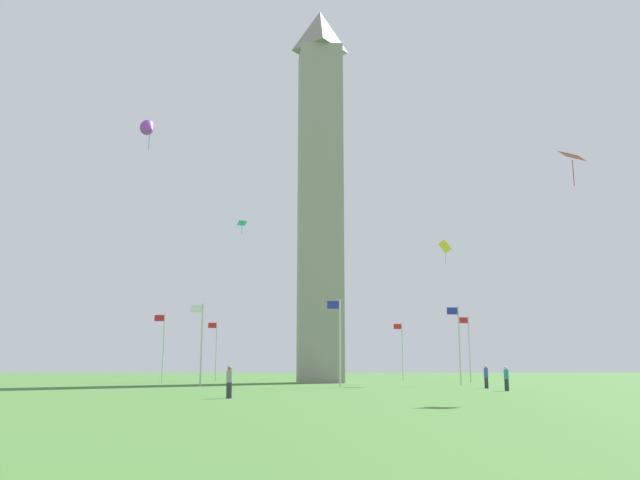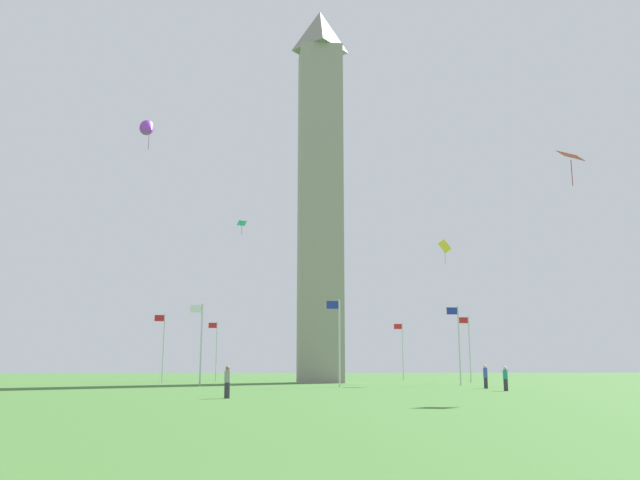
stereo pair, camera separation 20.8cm
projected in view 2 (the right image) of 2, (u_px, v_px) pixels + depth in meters
The scene contains 17 objects.
ground_plane at pixel (320, 383), 68.18m from camera, with size 260.00×260.00×0.00m, color #3D6B2D.
obelisk_monument at pixel (320, 187), 72.27m from camera, with size 4.68×4.68×42.55m.
flagpole_n at pixel (163, 344), 67.37m from camera, with size 1.12×0.14×7.07m.
flagpole_ne at pixel (200, 340), 56.59m from camera, with size 1.12×0.14×7.07m.
flagpole_e at pixel (339, 338), 53.04m from camera, with size 1.12×0.14×7.07m.
flagpole_se at pixel (458, 341), 58.79m from camera, with size 1.12×0.14×7.07m.
flagpole_s at pixel (469, 345), 70.48m from camera, with size 1.12×0.14×7.07m.
flagpole_sw at pixel (402, 348), 81.26m from camera, with size 1.12×0.14×7.07m.
flagpole_w at pixel (307, 349), 84.81m from camera, with size 1.12×0.14×7.07m.
flagpole_nw at pixel (216, 348), 79.06m from camera, with size 1.12×0.14×7.07m.
person_gray_shirt at pixel (227, 382), 33.68m from camera, with size 0.32×0.32×1.65m.
person_teal_shirt at pixel (505, 379), 44.23m from camera, with size 0.32×0.32×1.65m.
person_blue_shirt at pixel (486, 377), 49.53m from camera, with size 0.32×0.32×1.77m.
kite_red_diamond at pixel (571, 157), 36.99m from camera, with size 1.70×1.69×2.05m.
kite_purple_delta at pixel (149, 129), 57.00m from camera, with size 2.07×2.17×2.77m.
kite_cyan_diamond at pixel (242, 224), 64.03m from camera, with size 1.02×0.98×1.32m.
kite_yellow_box at pixel (445, 246), 62.53m from camera, with size 1.27×0.81×2.42m.
Camera 2 is at (6.79, 69.45, 1.56)m, focal length 36.61 mm.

